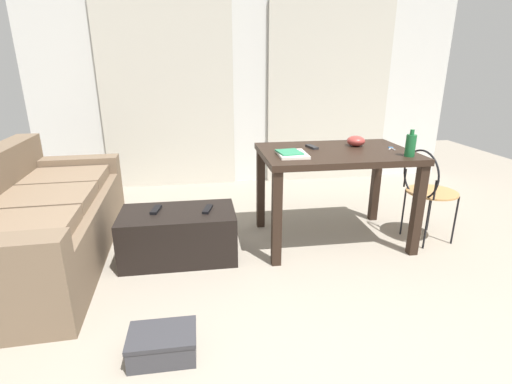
{
  "coord_description": "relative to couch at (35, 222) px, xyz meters",
  "views": [
    {
      "loc": [
        -0.66,
        -1.2,
        1.47
      ],
      "look_at": [
        -0.2,
        1.8,
        0.44
      ],
      "focal_mm": 26.58,
      "sensor_mm": 36.0,
      "label": 1
    }
  ],
  "objects": [
    {
      "name": "ground_plane",
      "position": [
        1.93,
        -0.29,
        -0.32
      ],
      "size": [
        8.68,
        8.68,
        0.0
      ],
      "primitive_type": "plane",
      "color": "gray"
    },
    {
      "name": "tv_remote_primary",
      "position": [
        0.92,
        -0.08,
        0.08
      ],
      "size": [
        0.08,
        0.17,
        0.02
      ],
      "primitive_type": "cube",
      "rotation": [
        0.0,
        0.0,
        -0.19
      ],
      "color": "black",
      "rests_on": "coffee_table"
    },
    {
      "name": "wall_back",
      "position": [
        1.93,
        1.92,
        0.95
      ],
      "size": [
        5.21,
        0.1,
        2.54
      ],
      "primitive_type": "cube",
      "color": "silver",
      "rests_on": "ground"
    },
    {
      "name": "curtains",
      "position": [
        1.93,
        1.84,
        0.79
      ],
      "size": [
        3.56,
        0.03,
        2.22
      ],
      "color": "beige",
      "rests_on": "ground"
    },
    {
      "name": "bowl",
      "position": [
        2.61,
        0.16,
        0.52
      ],
      "size": [
        0.15,
        0.15,
        0.09
      ],
      "primitive_type": "ellipsoid",
      "color": "#9E3833",
      "rests_on": "craft_table"
    },
    {
      "name": "tv_remote_secondary",
      "position": [
        1.31,
        -0.13,
        0.08
      ],
      "size": [
        0.09,
        0.18,
        0.02
      ],
      "primitive_type": "cube",
      "rotation": [
        0.0,
        0.0,
        -0.26
      ],
      "color": "black",
      "rests_on": "coffee_table"
    },
    {
      "name": "craft_table",
      "position": [
        2.38,
        0.02,
        0.36
      ],
      "size": [
        1.23,
        0.84,
        0.8
      ],
      "color": "black",
      "rests_on": "ground"
    },
    {
      "name": "tv_remote_on_table",
      "position": [
        2.21,
        0.14,
        0.49
      ],
      "size": [
        0.08,
        0.16,
        0.02
      ],
      "primitive_type": "cube",
      "rotation": [
        0.0,
        0.0,
        0.2
      ],
      "color": "#232326",
      "rests_on": "craft_table"
    },
    {
      "name": "book_stack",
      "position": [
        1.98,
        -0.11,
        0.49
      ],
      "size": [
        0.23,
        0.3,
        0.03
      ],
      "color": "silver",
      "rests_on": "craft_table"
    },
    {
      "name": "coffee_table",
      "position": [
        1.08,
        -0.13,
        -0.13
      ],
      "size": [
        0.88,
        0.49,
        0.39
      ],
      "color": "black",
      "rests_on": "ground"
    },
    {
      "name": "wire_chair",
      "position": [
        3.14,
        -0.12,
        0.18
      ],
      "size": [
        0.42,
        0.44,
        0.81
      ],
      "color": "#B7844C",
      "rests_on": "ground"
    },
    {
      "name": "couch",
      "position": [
        0.0,
        0.0,
        0.0
      ],
      "size": [
        0.99,
        2.11,
        0.83
      ],
      "color": "brown",
      "rests_on": "ground"
    },
    {
      "name": "shoebox",
      "position": [
        1.03,
        -1.22,
        -0.25
      ],
      "size": [
        0.35,
        0.24,
        0.15
      ],
      "color": "#38383D",
      "rests_on": "ground"
    },
    {
      "name": "bottle_near",
      "position": [
        2.86,
        -0.27,
        0.56
      ],
      "size": [
        0.08,
        0.08,
        0.21
      ],
      "color": "#195B2D",
      "rests_on": "craft_table"
    },
    {
      "name": "scissors",
      "position": [
        2.87,
        0.02,
        0.48
      ],
      "size": [
        0.08,
        0.12,
        0.0
      ],
      "color": "#9EA0A5",
      "rests_on": "craft_table"
    }
  ]
}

